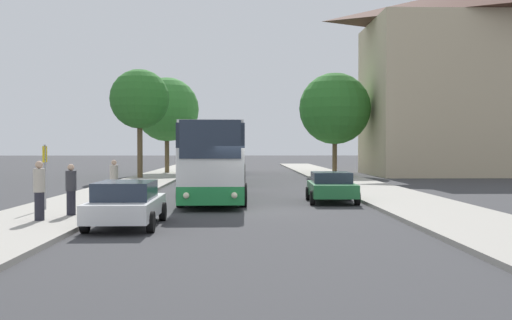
{
  "coord_description": "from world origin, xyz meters",
  "views": [
    {
      "loc": [
        -0.24,
        -22.99,
        2.47
      ],
      "look_at": [
        0.54,
        10.42,
        1.74
      ],
      "focal_mm": 42.0,
      "sensor_mm": 36.0,
      "label": 1
    }
  ],
  "objects_px": {
    "parked_car_left_curb": "(126,203)",
    "pedestrian_waiting_far": "(39,190)",
    "bus_stop_sign": "(45,169)",
    "pedestrian_waiting_near": "(114,180)",
    "pedestrian_walking_back": "(71,189)",
    "bus_rear": "(230,154)",
    "tree_left_near": "(140,99)",
    "bus_middle": "(223,155)",
    "tree_left_far": "(167,110)",
    "parked_car_right_near": "(331,186)",
    "tree_right_near": "(335,109)",
    "bus_front": "(214,160)"
  },
  "relations": [
    {
      "from": "parked_car_left_curb",
      "to": "pedestrian_walking_back",
      "type": "height_order",
      "value": "pedestrian_walking_back"
    },
    {
      "from": "bus_front",
      "to": "bus_rear",
      "type": "relative_size",
      "value": 0.98
    },
    {
      "from": "parked_car_right_near",
      "to": "tree_left_near",
      "type": "relative_size",
      "value": 0.49
    },
    {
      "from": "parked_car_right_near",
      "to": "pedestrian_waiting_near",
      "type": "height_order",
      "value": "pedestrian_waiting_near"
    },
    {
      "from": "pedestrian_walking_back",
      "to": "tree_right_near",
      "type": "distance_m",
      "value": 34.37
    },
    {
      "from": "bus_rear",
      "to": "pedestrian_waiting_far",
      "type": "bearing_deg",
      "value": -98.48
    },
    {
      "from": "parked_car_left_curb",
      "to": "pedestrian_waiting_far",
      "type": "bearing_deg",
      "value": 170.5
    },
    {
      "from": "bus_stop_sign",
      "to": "pedestrian_walking_back",
      "type": "bearing_deg",
      "value": -51.76
    },
    {
      "from": "parked_car_left_curb",
      "to": "tree_right_near",
      "type": "distance_m",
      "value": 35.32
    },
    {
      "from": "bus_stop_sign",
      "to": "pedestrian_walking_back",
      "type": "distance_m",
      "value": 2.49
    },
    {
      "from": "parked_car_left_curb",
      "to": "pedestrian_waiting_far",
      "type": "distance_m",
      "value": 2.87
    },
    {
      "from": "pedestrian_waiting_near",
      "to": "pedestrian_walking_back",
      "type": "xyz_separation_m",
      "value": [
        -0.23,
        -5.76,
        -0.01
      ]
    },
    {
      "from": "parked_car_left_curb",
      "to": "pedestrian_waiting_far",
      "type": "height_order",
      "value": "pedestrian_waiting_far"
    },
    {
      "from": "bus_front",
      "to": "bus_rear",
      "type": "height_order",
      "value": "bus_front"
    },
    {
      "from": "pedestrian_waiting_far",
      "to": "bus_front",
      "type": "bearing_deg",
      "value": -4.41
    },
    {
      "from": "bus_front",
      "to": "parked_car_right_near",
      "type": "relative_size",
      "value": 2.68
    },
    {
      "from": "pedestrian_waiting_far",
      "to": "pedestrian_waiting_near",
      "type": "bearing_deg",
      "value": 19.74
    },
    {
      "from": "bus_front",
      "to": "tree_left_far",
      "type": "xyz_separation_m",
      "value": [
        -5.48,
        26.75,
        3.99
      ]
    },
    {
      "from": "parked_car_right_near",
      "to": "pedestrian_waiting_far",
      "type": "bearing_deg",
      "value": 37.9
    },
    {
      "from": "pedestrian_waiting_far",
      "to": "bus_stop_sign",
      "type": "bearing_deg",
      "value": 41.46
    },
    {
      "from": "bus_rear",
      "to": "tree_left_near",
      "type": "height_order",
      "value": "tree_left_near"
    },
    {
      "from": "bus_stop_sign",
      "to": "pedestrian_waiting_near",
      "type": "bearing_deg",
      "value": 65.96
    },
    {
      "from": "bus_stop_sign",
      "to": "pedestrian_walking_back",
      "type": "xyz_separation_m",
      "value": [
        1.5,
        -1.9,
        -0.62
      ]
    },
    {
      "from": "bus_middle",
      "to": "tree_left_near",
      "type": "height_order",
      "value": "tree_left_near"
    },
    {
      "from": "parked_car_left_curb",
      "to": "parked_car_right_near",
      "type": "height_order",
      "value": "parked_car_left_curb"
    },
    {
      "from": "bus_middle",
      "to": "pedestrian_walking_back",
      "type": "relative_size",
      "value": 6.64
    },
    {
      "from": "parked_car_left_curb",
      "to": "tree_left_near",
      "type": "relative_size",
      "value": 0.56
    },
    {
      "from": "pedestrian_waiting_near",
      "to": "pedestrian_waiting_far",
      "type": "relative_size",
      "value": 0.93
    },
    {
      "from": "bus_rear",
      "to": "bus_stop_sign",
      "type": "relative_size",
      "value": 4.56
    },
    {
      "from": "parked_car_left_curb",
      "to": "pedestrian_waiting_near",
      "type": "relative_size",
      "value": 2.6
    },
    {
      "from": "bus_front",
      "to": "tree_left_near",
      "type": "relative_size",
      "value": 1.31
    },
    {
      "from": "bus_middle",
      "to": "tree_left_far",
      "type": "bearing_deg",
      "value": 110.79
    },
    {
      "from": "bus_front",
      "to": "parked_car_left_curb",
      "type": "distance_m",
      "value": 9.38
    },
    {
      "from": "pedestrian_waiting_far",
      "to": "pedestrian_walking_back",
      "type": "height_order",
      "value": "pedestrian_waiting_far"
    },
    {
      "from": "parked_car_left_curb",
      "to": "pedestrian_waiting_near",
      "type": "xyz_separation_m",
      "value": [
        -2.01,
        7.64,
        0.3
      ]
    },
    {
      "from": "tree_left_near",
      "to": "tree_right_near",
      "type": "height_order",
      "value": "tree_right_near"
    },
    {
      "from": "pedestrian_waiting_far",
      "to": "tree_left_near",
      "type": "distance_m",
      "value": 26.81
    },
    {
      "from": "bus_middle",
      "to": "parked_car_right_near",
      "type": "height_order",
      "value": "bus_middle"
    },
    {
      "from": "parked_car_left_curb",
      "to": "pedestrian_waiting_far",
      "type": "xyz_separation_m",
      "value": [
        -2.82,
        0.44,
        0.37
      ]
    },
    {
      "from": "bus_middle",
      "to": "bus_rear",
      "type": "relative_size",
      "value": 1.05
    },
    {
      "from": "pedestrian_waiting_far",
      "to": "pedestrian_walking_back",
      "type": "bearing_deg",
      "value": 4.04
    },
    {
      "from": "parked_car_left_curb",
      "to": "tree_left_near",
      "type": "height_order",
      "value": "tree_left_near"
    },
    {
      "from": "bus_rear",
      "to": "pedestrian_walking_back",
      "type": "relative_size",
      "value": 6.3
    },
    {
      "from": "parked_car_right_near",
      "to": "pedestrian_walking_back",
      "type": "bearing_deg",
      "value": 33.79
    },
    {
      "from": "tree_right_near",
      "to": "pedestrian_waiting_far",
      "type": "bearing_deg",
      "value": -113.87
    },
    {
      "from": "parked_car_left_curb",
      "to": "tree_left_far",
      "type": "xyz_separation_m",
      "value": [
        -3.22,
        35.79,
        5.11
      ]
    },
    {
      "from": "pedestrian_walking_back",
      "to": "parked_car_right_near",
      "type": "bearing_deg",
      "value": -47.73
    },
    {
      "from": "bus_stop_sign",
      "to": "tree_left_near",
      "type": "xyz_separation_m",
      "value": [
        -0.4,
        22.98,
        4.41
      ]
    },
    {
      "from": "pedestrian_waiting_near",
      "to": "tree_right_near",
      "type": "height_order",
      "value": "tree_right_near"
    },
    {
      "from": "parked_car_right_near",
      "to": "tree_left_far",
      "type": "distance_m",
      "value": 30.32
    }
  ]
}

